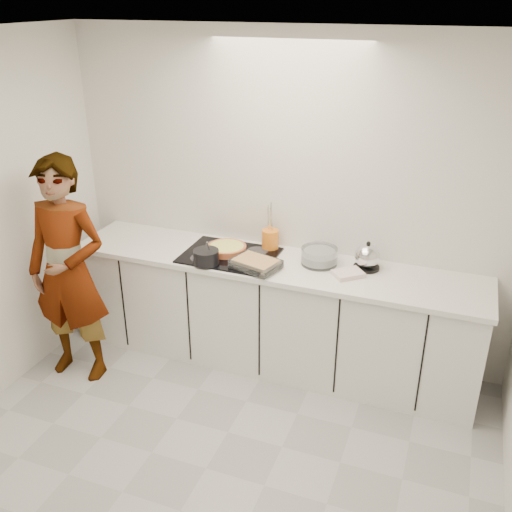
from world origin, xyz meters
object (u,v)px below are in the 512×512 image
at_px(hob, 230,255).
at_px(cook, 68,272).
at_px(mixing_bowl, 319,257).
at_px(kettle, 367,257).
at_px(tart_dish, 227,248).
at_px(utensil_crock, 270,240).
at_px(saucepan, 206,257).
at_px(baking_dish, 256,263).

distance_m(hob, cook, 1.23).
distance_m(mixing_bowl, kettle, 0.36).
xyz_separation_m(tart_dish, mixing_bowl, (0.74, 0.07, 0.02)).
bearing_deg(utensil_crock, kettle, -5.76).
relative_size(saucepan, baking_dish, 0.62).
relative_size(tart_dish, baking_dish, 0.93).
xyz_separation_m(tart_dish, utensil_crock, (0.30, 0.19, 0.04)).
xyz_separation_m(tart_dish, kettle, (1.09, 0.11, 0.05)).
xyz_separation_m(hob, kettle, (1.05, 0.15, 0.09)).
xyz_separation_m(tart_dish, cook, (-1.00, -0.69, -0.06)).
height_order(utensil_crock, cook, cook).
distance_m(baking_dish, kettle, 0.83).
bearing_deg(baking_dish, cook, -159.41).
xyz_separation_m(mixing_bowl, kettle, (0.35, 0.04, 0.03)).
distance_m(saucepan, utensil_crock, 0.57).
bearing_deg(tart_dish, baking_dish, -30.90).
height_order(mixing_bowl, utensil_crock, utensil_crock).
distance_m(saucepan, cook, 1.04).
bearing_deg(utensil_crock, baking_dish, -86.81).
relative_size(tart_dish, kettle, 1.59).
height_order(tart_dish, kettle, kettle).
bearing_deg(baking_dish, tart_dish, 149.10).
xyz_separation_m(tart_dish, saucepan, (-0.06, -0.25, 0.03)).
height_order(hob, mixing_bowl, mixing_bowl).
xyz_separation_m(hob, saucepan, (-0.10, -0.21, 0.06)).
bearing_deg(cook, baking_dish, 16.38).
distance_m(kettle, cook, 2.24).
height_order(tart_dish, cook, cook).
bearing_deg(cook, hob, 27.52).
distance_m(hob, tart_dish, 0.07).
bearing_deg(hob, saucepan, -115.96).
height_order(saucepan, cook, cook).
xyz_separation_m(hob, baking_dish, (0.28, -0.15, 0.04)).
bearing_deg(utensil_crock, saucepan, -128.80).
distance_m(tart_dish, utensil_crock, 0.36).
height_order(saucepan, mixing_bowl, saucepan).
bearing_deg(saucepan, cook, -155.22).
bearing_deg(kettle, saucepan, -162.43).
height_order(saucepan, baking_dish, saucepan).
bearing_deg(utensil_crock, mixing_bowl, -15.69).
bearing_deg(cook, kettle, 16.70).
distance_m(mixing_bowl, cook, 1.89).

